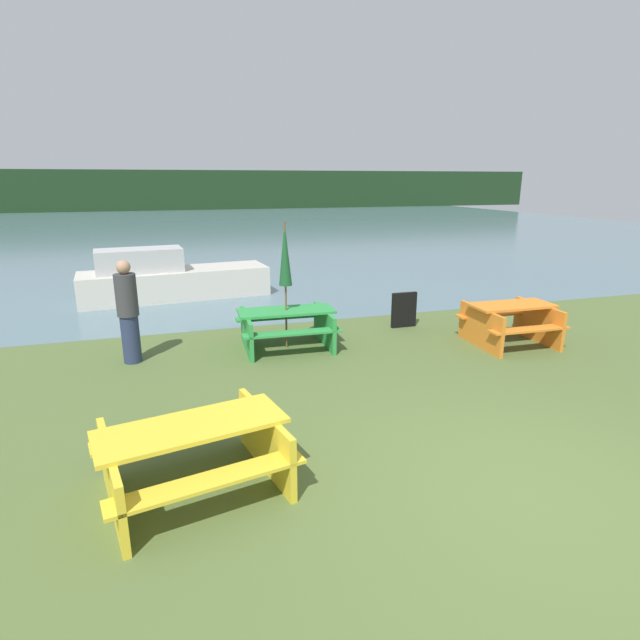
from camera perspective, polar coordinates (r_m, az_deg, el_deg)
The scene contains 10 objects.
ground_plane at distance 5.60m, azimuth 22.89°, elevation -18.47°, with size 60.00×60.00×0.00m, color #516633.
water at distance 35.50m, azimuth -12.08°, elevation 10.49°, with size 60.00×50.00×0.00m.
far_treeline at distance 55.33m, azimuth -14.24°, elevation 14.20°, with size 80.00×1.60×4.00m.
picnic_table_yellow at distance 5.27m, azimuth -14.24°, elevation -14.24°, with size 2.06×1.72×0.73m.
picnic_table_orange at distance 10.10m, azimuth 20.92°, elevation -0.05°, with size 1.58×1.42×0.78m.
picnic_table_green at distance 9.28m, azimuth -3.87°, elevation -0.50°, with size 1.80×1.45×0.72m.
umbrella_darkgreen at distance 9.00m, azimuth -4.02°, elevation 7.37°, with size 0.24×0.24×2.32m.
boat at distance 13.77m, azimuth -16.85°, elevation 4.49°, with size 4.90×1.87×1.35m.
person at distance 8.98m, azimuth -21.08°, elevation 0.85°, with size 0.35×0.35×1.77m.
signboard at distance 10.71m, azimuth 9.57°, elevation 1.15°, with size 0.55×0.08×0.75m.
Camera 1 is at (-3.22, -3.43, 3.03)m, focal length 28.00 mm.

